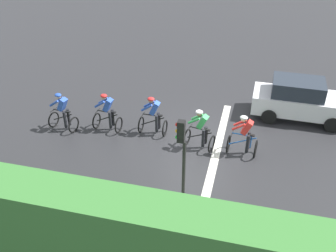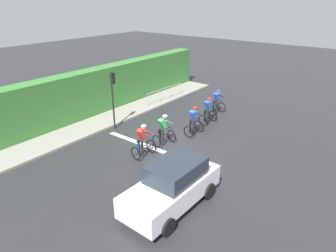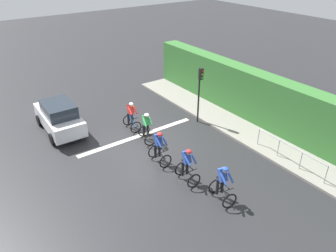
# 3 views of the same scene
# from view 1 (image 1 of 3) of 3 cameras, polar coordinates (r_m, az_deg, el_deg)

# --- Properties ---
(ground_plane) EXTENTS (80.00, 80.00, 0.00)m
(ground_plane) POSITION_cam_1_polar(r_m,az_deg,el_deg) (14.85, 4.45, -2.89)
(ground_plane) COLOR #28282B
(sidewalk_kerb) EXTENTS (2.80, 18.20, 0.12)m
(sidewalk_kerb) POSITION_cam_1_polar(r_m,az_deg,el_deg) (11.37, -11.24, -16.51)
(sidewalk_kerb) COLOR gray
(sidewalk_kerb) RESTS_ON ground
(hedge_wall) EXTENTS (1.10, 18.20, 2.97)m
(hedge_wall) POSITION_cam_1_polar(r_m,az_deg,el_deg) (9.63, -15.12, -15.86)
(hedge_wall) COLOR #387533
(hedge_wall) RESTS_ON ground
(road_marking_stop_line) EXTENTS (7.00, 0.30, 0.01)m
(road_marking_stop_line) POSITION_cam_1_polar(r_m,az_deg,el_deg) (14.77, 7.50, -3.29)
(road_marking_stop_line) COLOR silver
(road_marking_stop_line) RESTS_ON ground
(cyclist_lead) EXTENTS (0.86, 1.18, 1.66)m
(cyclist_lead) POSITION_cam_1_polar(r_m,az_deg,el_deg) (15.95, -15.65, 1.93)
(cyclist_lead) COLOR black
(cyclist_lead) RESTS_ON ground
(cyclist_second) EXTENTS (0.77, 1.13, 1.66)m
(cyclist_second) POSITION_cam_1_polar(r_m,az_deg,el_deg) (15.51, -9.15, 1.88)
(cyclist_second) COLOR black
(cyclist_second) RESTS_ON ground
(cyclist_mid) EXTENTS (0.71, 1.10, 1.66)m
(cyclist_mid) POSITION_cam_1_polar(r_m,az_deg,el_deg) (15.09, -2.21, 1.39)
(cyclist_mid) COLOR black
(cyclist_mid) RESTS_ON ground
(cyclist_fourth) EXTENTS (0.90, 1.20, 1.66)m
(cyclist_fourth) POSITION_cam_1_polar(r_m,az_deg,el_deg) (14.25, 4.96, -0.72)
(cyclist_fourth) COLOR black
(cyclist_fourth) RESTS_ON ground
(cyclist_trailing) EXTENTS (0.77, 1.14, 1.66)m
(cyclist_trailing) POSITION_cam_1_polar(r_m,az_deg,el_deg) (14.15, 11.45, -1.57)
(cyclist_trailing) COLOR black
(cyclist_trailing) RESTS_ON ground
(car_white) EXTENTS (1.95, 4.13, 1.76)m
(car_white) POSITION_cam_1_polar(r_m,az_deg,el_deg) (17.17, 19.39, 3.79)
(car_white) COLOR silver
(car_white) RESTS_ON ground
(traffic_light_near_crossing) EXTENTS (0.20, 0.31, 3.34)m
(traffic_light_near_crossing) POSITION_cam_1_polar(r_m,az_deg,el_deg) (10.49, 2.14, -4.52)
(traffic_light_near_crossing) COLOR black
(traffic_light_near_crossing) RESTS_ON ground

